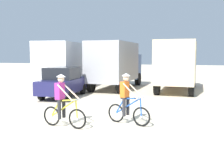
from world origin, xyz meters
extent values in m
plane|color=beige|center=(0.00, 0.00, 0.00)|extent=(120.00, 120.00, 0.00)
cube|color=white|center=(-5.42, 8.75, 2.00)|extent=(3.10, 5.48, 2.70)
cube|color=#B21E1E|center=(-5.89, 12.12, 1.50)|extent=(2.39, 1.79, 2.00)
cube|color=black|center=(-5.99, 12.81, 1.85)|extent=(2.02, 0.36, 0.80)
cylinder|color=black|center=(-6.89, 11.88, 0.50)|extent=(0.46, 1.03, 1.00)
cylinder|color=black|center=(-4.87, 12.16, 0.50)|extent=(0.46, 1.03, 1.00)
cylinder|color=black|center=(-6.19, 6.94, 0.50)|extent=(0.46, 1.03, 1.00)
cylinder|color=black|center=(-4.17, 7.22, 0.50)|extent=(0.46, 1.03, 1.00)
cube|color=#9E9EA3|center=(-1.73, 9.35, 2.00)|extent=(2.41, 5.20, 2.70)
cube|color=#4C6B9E|center=(-1.73, 12.75, 1.50)|extent=(2.20, 1.50, 2.00)
cube|color=black|center=(-1.73, 13.45, 1.85)|extent=(2.02, 0.08, 0.80)
cylinder|color=black|center=(-2.75, 12.65, 0.50)|extent=(0.32, 1.00, 1.00)
cylinder|color=black|center=(-0.71, 12.65, 0.50)|extent=(0.32, 1.00, 1.00)
cylinder|color=black|center=(-2.74, 7.66, 0.50)|extent=(0.32, 1.00, 1.00)
cylinder|color=black|center=(-0.70, 7.66, 0.50)|extent=(0.32, 1.00, 1.00)
cube|color=#CCB78E|center=(2.62, 9.53, 2.00)|extent=(2.45, 5.22, 2.70)
cube|color=#B21E1E|center=(2.59, 12.93, 1.50)|extent=(2.21, 1.52, 2.00)
cube|color=black|center=(2.58, 13.63, 1.85)|extent=(2.02, 0.10, 0.80)
cylinder|color=black|center=(1.57, 12.82, 0.50)|extent=(0.33, 1.00, 1.00)
cylinder|color=black|center=(3.61, 12.84, 0.50)|extent=(0.33, 1.00, 1.00)
cylinder|color=black|center=(1.62, 7.83, 0.50)|extent=(0.33, 1.00, 1.00)
cylinder|color=black|center=(3.66, 7.85, 0.50)|extent=(0.33, 1.00, 1.00)
cube|color=#1E1E4C|center=(-3.47, 5.27, 0.70)|extent=(2.33, 4.40, 0.76)
cube|color=black|center=(-3.44, 5.12, 1.42)|extent=(1.88, 2.30, 0.68)
cylinder|color=black|center=(-4.42, 6.45, 0.32)|extent=(0.31, 0.66, 0.64)
cylinder|color=black|center=(-2.87, 6.67, 0.32)|extent=(0.31, 0.66, 0.64)
cylinder|color=black|center=(-4.06, 3.87, 0.32)|extent=(0.31, 0.66, 0.64)
cylinder|color=black|center=(-2.51, 4.09, 0.32)|extent=(0.31, 0.66, 0.64)
torus|color=black|center=(0.36, -0.73, 0.34)|extent=(0.68, 0.14, 0.68)
cylinder|color=silver|center=(0.36, -0.73, 0.34)|extent=(0.09, 0.09, 0.08)
torus|color=black|center=(-0.69, -0.61, 0.34)|extent=(0.68, 0.14, 0.68)
cylinder|color=silver|center=(-0.69, -0.61, 0.34)|extent=(0.09, 0.09, 0.08)
cylinder|color=gold|center=(-0.19, -0.67, 0.66)|extent=(1.03, 0.16, 0.68)
cylinder|color=gold|center=(-0.02, -0.69, 0.94)|extent=(0.66, 0.12, 0.13)
cylinder|color=gold|center=(-0.52, -0.63, 0.62)|extent=(0.39, 0.09, 0.59)
cylinder|color=gold|center=(0.33, -0.73, 0.66)|extent=(0.10, 0.06, 0.64)
cylinder|color=silver|center=(0.31, -0.73, 0.98)|extent=(0.09, 0.52, 0.04)
cube|color=black|center=(-0.34, -0.65, 0.93)|extent=(0.25, 0.15, 0.06)
cube|color=#AD2D8C|center=(-0.32, -0.65, 1.24)|extent=(0.23, 0.34, 0.56)
sphere|color=beige|center=(-0.27, -0.66, 1.64)|extent=(0.22, 0.22, 0.22)
cone|color=silver|center=(-0.27, -0.66, 1.77)|extent=(0.32, 0.32, 0.10)
cylinder|color=#26262B|center=(-0.25, -0.53, 0.63)|extent=(0.12, 0.12, 0.66)
cylinder|color=#26262B|center=(-0.28, -0.79, 0.63)|extent=(0.12, 0.12, 0.66)
cylinder|color=beige|center=(0.03, -0.51, 1.23)|extent=(0.63, 0.08, 0.53)
cylinder|color=beige|center=(-0.01, -0.87, 1.23)|extent=(0.63, 0.16, 0.53)
torus|color=black|center=(2.30, 0.27, 0.34)|extent=(0.67, 0.25, 0.68)
cylinder|color=silver|center=(2.30, 0.27, 0.34)|extent=(0.10, 0.10, 0.08)
torus|color=black|center=(1.29, 0.56, 0.34)|extent=(0.67, 0.25, 0.68)
cylinder|color=silver|center=(1.29, 0.56, 0.34)|extent=(0.10, 0.10, 0.08)
cylinder|color=blue|center=(1.77, 0.42, 0.66)|extent=(1.00, 0.33, 0.68)
cylinder|color=blue|center=(1.94, 0.38, 0.94)|extent=(0.65, 0.23, 0.13)
cylinder|color=blue|center=(1.46, 0.51, 0.62)|extent=(0.39, 0.15, 0.59)
cylinder|color=blue|center=(2.28, 0.28, 0.66)|extent=(0.11, 0.08, 0.64)
cylinder|color=silver|center=(2.25, 0.29, 0.98)|extent=(0.18, 0.51, 0.04)
cube|color=black|center=(1.62, 0.47, 0.93)|extent=(0.26, 0.18, 0.06)
cube|color=orange|center=(1.64, 0.46, 1.24)|extent=(0.28, 0.36, 0.56)
sphere|color=beige|center=(1.70, 0.44, 1.64)|extent=(0.22, 0.22, 0.22)
cone|color=silver|center=(1.70, 0.44, 1.77)|extent=(0.32, 0.32, 0.10)
cylinder|color=#26262B|center=(1.74, 0.57, 0.63)|extent=(0.12, 0.12, 0.66)
cylinder|color=#26262B|center=(1.66, 0.32, 0.63)|extent=(0.12, 0.12, 0.66)
cylinder|color=beige|center=(2.02, 0.54, 1.23)|extent=(0.62, 0.18, 0.53)
cylinder|color=beige|center=(1.92, 0.20, 1.23)|extent=(0.61, 0.26, 0.53)
camera|label=1|loc=(4.22, -8.58, 2.45)|focal=42.85mm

